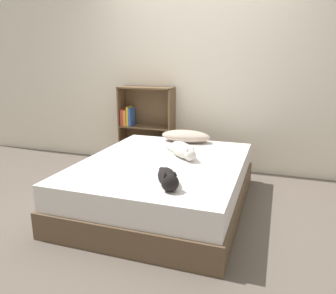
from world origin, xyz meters
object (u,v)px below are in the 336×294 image
Objects in this scene: pillow at (186,136)px; bookshelf at (146,125)px; bed at (163,183)px; cat_dark at (168,178)px; cat_light at (182,150)px.

bookshelf reaches higher than pillow.
cat_dark is at bearing -67.26° from bed.
cat_dark reaches higher than cat_light.
bookshelf reaches higher than cat_light.
bed is 3.32× the size of pillow.
cat_light is 1.13× the size of cat_dark.
bed is 0.72m from cat_dark.
cat_dark reaches higher than pillow.
cat_light is at bearing -51.25° from bookshelf.
bookshelf is at bearing 178.89° from cat_dark.
pillow is (0.00, 0.80, 0.30)m from bed.
bookshelf is (-0.82, 1.03, 0.01)m from cat_light.
bed is 0.85m from pillow.
pillow is at bearing -30.60° from bookshelf.
cat_dark is 2.04m from bookshelf.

